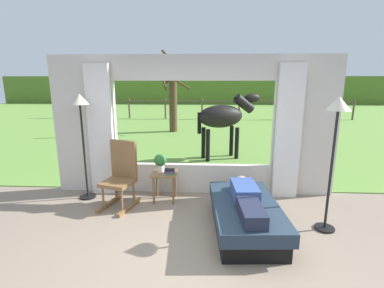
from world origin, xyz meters
The scene contains 17 objects.
ground_plane centered at (0.00, 0.00, 0.00)m, with size 12.00×12.00×0.00m, color gray.
back_wall_with_window centered at (0.00, 2.26, 1.25)m, with size 5.20×0.12×2.55m.
curtain_panel_left centered at (-1.69, 2.12, 1.20)m, with size 0.44×0.10×2.40m, color silver.
curtain_panel_right centered at (1.69, 2.12, 1.20)m, with size 0.44×0.10×2.40m, color silver.
outdoor_pasture_lawn centered at (0.00, 13.16, 0.01)m, with size 36.00×21.68×0.02m, color olive.
distant_hill_ridge centered at (0.00, 23.00, 1.20)m, with size 36.00×2.00×2.40m, color #537429.
recliner_sofa centered at (0.81, 0.87, 0.22)m, with size 1.00×1.75×0.42m.
reclining_person centered at (0.81, 0.82, 0.52)m, with size 0.37×1.44×0.22m.
rocking_chair centered at (-1.19, 1.60, 0.55)m, with size 0.64×0.78×1.12m.
side_table centered at (-0.49, 1.83, 0.43)m, with size 0.44×0.44×0.52m.
potted_plant centered at (-0.57, 1.89, 0.70)m, with size 0.22×0.22×0.32m.
book_stack centered at (-0.39, 1.77, 0.56)m, with size 0.18×0.17×0.09m.
floor_lamp_left centered at (-1.92, 1.88, 1.52)m, with size 0.32×0.32×1.88m.
floor_lamp_right centered at (1.97, 0.95, 1.54)m, with size 0.32×0.32×1.90m.
horse centered at (0.69, 4.61, 1.16)m, with size 1.79×1.01×1.73m.
pasture_tree centered at (-1.11, 8.57, 1.45)m, with size 1.42×1.46×3.20m.
pasture_fence_line centered at (0.00, 12.44, 0.74)m, with size 16.10×0.10×1.10m.
Camera 1 is at (0.24, -2.85, 2.12)m, focal length 26.32 mm.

